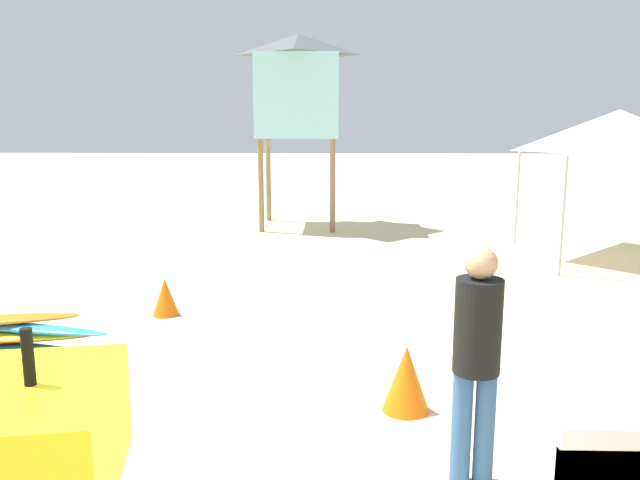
{
  "coord_description": "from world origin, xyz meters",
  "views": [
    {
      "loc": [
        0.37,
        -3.07,
        2.55
      ],
      "look_at": [
        0.2,
        3.88,
        1.2
      ],
      "focal_mm": 36.3,
      "sensor_mm": 36.0,
      "label": 1
    }
  ],
  "objects_px": {
    "popup_canopy": "(618,131)",
    "traffic_cone_far": "(406,378)",
    "lifeguard_far_right": "(477,350)",
    "traffic_cone_near": "(165,297)",
    "lifeguard_tower": "(298,86)"
  },
  "relations": [
    {
      "from": "lifeguard_far_right",
      "to": "lifeguard_tower",
      "type": "xyz_separation_m",
      "value": [
        -1.81,
        10.6,
        2.19
      ]
    },
    {
      "from": "popup_canopy",
      "to": "traffic_cone_far",
      "type": "relative_size",
      "value": 4.5
    },
    {
      "from": "lifeguard_far_right",
      "to": "popup_canopy",
      "type": "height_order",
      "value": "popup_canopy"
    },
    {
      "from": "traffic_cone_near",
      "to": "traffic_cone_far",
      "type": "xyz_separation_m",
      "value": [
        2.81,
        -2.67,
        0.05
      ]
    },
    {
      "from": "lifeguard_far_right",
      "to": "traffic_cone_near",
      "type": "bearing_deg",
      "value": 129.71
    },
    {
      "from": "lifeguard_far_right",
      "to": "popup_canopy",
      "type": "xyz_separation_m",
      "value": [
        3.93,
        7.27,
        1.29
      ]
    },
    {
      "from": "lifeguard_far_right",
      "to": "traffic_cone_far",
      "type": "distance_m",
      "value": 1.36
    },
    {
      "from": "lifeguard_tower",
      "to": "traffic_cone_near",
      "type": "bearing_deg",
      "value": -101.16
    },
    {
      "from": "traffic_cone_near",
      "to": "traffic_cone_far",
      "type": "bearing_deg",
      "value": -43.6
    },
    {
      "from": "lifeguard_far_right",
      "to": "lifeguard_tower",
      "type": "bearing_deg",
      "value": 99.68
    },
    {
      "from": "lifeguard_tower",
      "to": "popup_canopy",
      "type": "bearing_deg",
      "value": -30.12
    },
    {
      "from": "popup_canopy",
      "to": "lifeguard_tower",
      "type": "xyz_separation_m",
      "value": [
        -5.73,
        3.33,
        0.89
      ]
    },
    {
      "from": "lifeguard_tower",
      "to": "traffic_cone_near",
      "type": "distance_m",
      "value": 7.53
    },
    {
      "from": "lifeguard_far_right",
      "to": "popup_canopy",
      "type": "distance_m",
      "value": 8.36
    },
    {
      "from": "traffic_cone_near",
      "to": "popup_canopy",
      "type": "bearing_deg",
      "value": 26.16
    }
  ]
}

